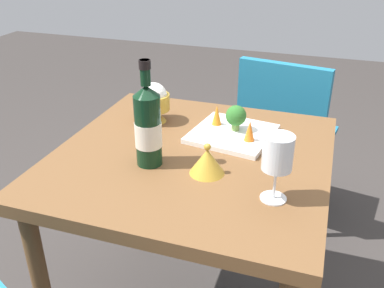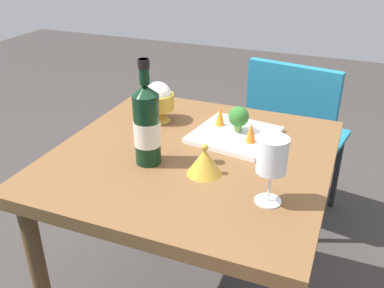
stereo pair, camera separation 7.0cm
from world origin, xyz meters
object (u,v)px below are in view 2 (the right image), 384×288
(chair_near_window, at_px, (293,129))
(carrot_garnish_right, at_px, (251,132))
(wine_bottle, at_px, (147,125))
(wine_glass, at_px, (272,157))
(rice_bowl_lid, at_px, (205,162))
(carrot_garnish_left, at_px, (220,116))
(serving_plate, at_px, (234,135))
(broccoli_floret, at_px, (239,117))
(rice_bowl, at_px, (158,101))

(chair_near_window, bearing_deg, carrot_garnish_right, -83.85)
(wine_bottle, height_order, wine_glass, wine_bottle)
(wine_bottle, xyz_separation_m, rice_bowl_lid, (0.18, -0.00, -0.08))
(wine_bottle, relative_size, carrot_garnish_left, 4.55)
(serving_plate, bearing_deg, chair_near_window, 79.69)
(rice_bowl_lid, bearing_deg, wine_bottle, 179.97)
(wine_bottle, distance_m, serving_plate, 0.33)
(chair_near_window, height_order, wine_bottle, wine_bottle)
(rice_bowl_lid, xyz_separation_m, broccoli_floret, (0.02, 0.27, 0.03))
(wine_glass, bearing_deg, carrot_garnish_right, 113.66)
(rice_bowl, height_order, carrot_garnish_left, rice_bowl)
(wine_bottle, relative_size, carrot_garnish_right, 4.57)
(chair_near_window, bearing_deg, rice_bowl, -114.94)
(broccoli_floret, relative_size, carrot_garnish_left, 1.26)
(rice_bowl, distance_m, broccoli_floret, 0.30)
(wine_glass, height_order, carrot_garnish_right, wine_glass)
(wine_glass, height_order, rice_bowl_lid, wine_glass)
(chair_near_window, bearing_deg, wine_glass, -75.17)
(rice_bowl, xyz_separation_m, rice_bowl_lid, (0.28, -0.28, -0.04))
(wine_glass, bearing_deg, broccoli_floret, 118.05)
(wine_bottle, distance_m, broccoli_floret, 0.33)
(broccoli_floret, xyz_separation_m, carrot_garnish_left, (-0.07, 0.02, -0.02))
(wine_bottle, height_order, carrot_garnish_left, wine_bottle)
(wine_bottle, distance_m, carrot_garnish_left, 0.32)
(carrot_garnish_left, bearing_deg, carrot_garnish_right, -33.18)
(chair_near_window, distance_m, wine_bottle, 0.96)
(broccoli_floret, bearing_deg, wine_bottle, -125.56)
(wine_bottle, relative_size, broccoli_floret, 3.61)
(rice_bowl_lid, height_order, carrot_garnish_left, rice_bowl_lid)
(wine_glass, distance_m, broccoli_floret, 0.39)
(serving_plate, bearing_deg, wine_bottle, -126.36)
(serving_plate, height_order, carrot_garnish_left, carrot_garnish_left)
(wine_glass, xyz_separation_m, rice_bowl, (-0.48, 0.35, -0.05))
(rice_bowl_lid, distance_m, carrot_garnish_left, 0.30)
(serving_plate, bearing_deg, carrot_garnish_left, 148.39)
(broccoli_floret, bearing_deg, rice_bowl, 177.22)
(chair_near_window, distance_m, carrot_garnish_right, 0.70)
(carrot_garnish_left, relative_size, carrot_garnish_right, 1.00)
(chair_near_window, xyz_separation_m, rice_bowl, (-0.40, -0.57, 0.29))
(chair_near_window, relative_size, rice_bowl, 6.00)
(chair_near_window, bearing_deg, broccoli_floret, -89.93)
(rice_bowl, relative_size, carrot_garnish_left, 2.08)
(rice_bowl_lid, distance_m, serving_plate, 0.25)
(wine_glass, height_order, carrot_garnish_left, wine_glass)
(rice_bowl, bearing_deg, wine_glass, -36.45)
(chair_near_window, height_order, serving_plate, chair_near_window)
(chair_near_window, relative_size, wine_glass, 4.75)
(wine_bottle, relative_size, rice_bowl, 2.18)
(rice_bowl_lid, xyz_separation_m, carrot_garnish_left, (-0.05, 0.29, 0.01))
(wine_bottle, bearing_deg, broccoli_floret, 54.44)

